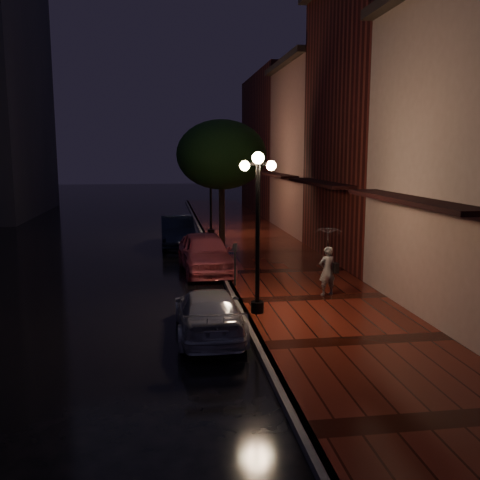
{
  "coord_description": "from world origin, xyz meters",
  "views": [
    {
      "loc": [
        -2.11,
        -18.78,
        4.43
      ],
      "look_at": [
        0.54,
        -0.43,
        1.4
      ],
      "focal_mm": 40.0,
      "sensor_mm": 36.0,
      "label": 1
    }
  ],
  "objects_px": {
    "street_tree": "(222,157)",
    "pink_car": "(205,253)",
    "navy_car": "(177,231)",
    "woman_with_umbrella": "(328,250)",
    "silver_car": "(209,312)",
    "streetlamp_far": "(211,188)",
    "parking_meter": "(235,260)",
    "streetlamp_near": "(258,223)"
  },
  "relations": [
    {
      "from": "street_tree",
      "to": "parking_meter",
      "type": "bearing_deg",
      "value": -93.3
    },
    {
      "from": "navy_car",
      "to": "streetlamp_far",
      "type": "bearing_deg",
      "value": 49.41
    },
    {
      "from": "streetlamp_far",
      "to": "woman_with_umbrella",
      "type": "bearing_deg",
      "value": -79.08
    },
    {
      "from": "woman_with_umbrella",
      "to": "pink_car",
      "type": "bearing_deg",
      "value": -65.49
    },
    {
      "from": "silver_car",
      "to": "parking_meter",
      "type": "bearing_deg",
      "value": -105.85
    },
    {
      "from": "pink_car",
      "to": "navy_car",
      "type": "distance_m",
      "value": 6.09
    },
    {
      "from": "streetlamp_near",
      "to": "street_tree",
      "type": "bearing_deg",
      "value": 88.65
    },
    {
      "from": "streetlamp_near",
      "to": "silver_car",
      "type": "xyz_separation_m",
      "value": [
        -1.42,
        -1.2,
        -2.03
      ]
    },
    {
      "from": "streetlamp_near",
      "to": "navy_car",
      "type": "relative_size",
      "value": 0.99
    },
    {
      "from": "streetlamp_far",
      "to": "parking_meter",
      "type": "distance_m",
      "value": 11.09
    },
    {
      "from": "streetlamp_near",
      "to": "streetlamp_far",
      "type": "bearing_deg",
      "value": 90.0
    },
    {
      "from": "street_tree",
      "to": "silver_car",
      "type": "xyz_separation_m",
      "value": [
        -1.68,
        -12.19,
        -3.67
      ]
    },
    {
      "from": "streetlamp_near",
      "to": "silver_car",
      "type": "bearing_deg",
      "value": -139.67
    },
    {
      "from": "streetlamp_near",
      "to": "street_tree",
      "type": "height_order",
      "value": "street_tree"
    },
    {
      "from": "parking_meter",
      "to": "silver_car",
      "type": "bearing_deg",
      "value": -94.41
    },
    {
      "from": "street_tree",
      "to": "woman_with_umbrella",
      "type": "xyz_separation_m",
      "value": [
        2.15,
        -9.5,
        -2.71
      ]
    },
    {
      "from": "streetlamp_near",
      "to": "street_tree",
      "type": "distance_m",
      "value": 11.12
    },
    {
      "from": "silver_car",
      "to": "woman_with_umbrella",
      "type": "bearing_deg",
      "value": -144.73
    },
    {
      "from": "streetlamp_far",
      "to": "pink_car",
      "type": "bearing_deg",
      "value": -96.6
    },
    {
      "from": "streetlamp_near",
      "to": "woman_with_umbrella",
      "type": "height_order",
      "value": "streetlamp_near"
    },
    {
      "from": "street_tree",
      "to": "pink_car",
      "type": "height_order",
      "value": "street_tree"
    },
    {
      "from": "streetlamp_far",
      "to": "parking_meter",
      "type": "bearing_deg",
      "value": -91.04
    },
    {
      "from": "navy_car",
      "to": "woman_with_umbrella",
      "type": "distance_m",
      "value": 11.19
    },
    {
      "from": "streetlamp_near",
      "to": "silver_car",
      "type": "relative_size",
      "value": 1.09
    },
    {
      "from": "silver_car",
      "to": "woman_with_umbrella",
      "type": "height_order",
      "value": "woman_with_umbrella"
    },
    {
      "from": "street_tree",
      "to": "pink_car",
      "type": "bearing_deg",
      "value": -103.08
    },
    {
      "from": "woman_with_umbrella",
      "to": "parking_meter",
      "type": "relative_size",
      "value": 1.51
    },
    {
      "from": "streetlamp_near",
      "to": "navy_car",
      "type": "xyz_separation_m",
      "value": [
        -1.82,
        11.81,
        -1.88
      ]
    },
    {
      "from": "streetlamp_far",
      "to": "navy_car",
      "type": "bearing_deg",
      "value": -129.73
    },
    {
      "from": "streetlamp_far",
      "to": "street_tree",
      "type": "height_order",
      "value": "street_tree"
    },
    {
      "from": "streetlamp_near",
      "to": "woman_with_umbrella",
      "type": "relative_size",
      "value": 2.05
    },
    {
      "from": "silver_car",
      "to": "navy_car",
      "type": "bearing_deg",
      "value": -88.06
    },
    {
      "from": "streetlamp_far",
      "to": "woman_with_umbrella",
      "type": "relative_size",
      "value": 2.05
    },
    {
      "from": "pink_car",
      "to": "woman_with_umbrella",
      "type": "xyz_separation_m",
      "value": [
        3.36,
        -4.3,
        0.79
      ]
    },
    {
      "from": "streetlamp_near",
      "to": "parking_meter",
      "type": "relative_size",
      "value": 3.09
    },
    {
      "from": "street_tree",
      "to": "pink_car",
      "type": "relative_size",
      "value": 1.32
    },
    {
      "from": "pink_car",
      "to": "parking_meter",
      "type": "distance_m",
      "value": 2.87
    },
    {
      "from": "streetlamp_near",
      "to": "woman_with_umbrella",
      "type": "distance_m",
      "value": 3.03
    },
    {
      "from": "streetlamp_near",
      "to": "street_tree",
      "type": "xyz_separation_m",
      "value": [
        0.26,
        10.99,
        1.64
      ]
    },
    {
      "from": "streetlamp_near",
      "to": "parking_meter",
      "type": "height_order",
      "value": "streetlamp_near"
    },
    {
      "from": "street_tree",
      "to": "woman_with_umbrella",
      "type": "bearing_deg",
      "value": -77.23
    },
    {
      "from": "silver_car",
      "to": "pink_car",
      "type": "bearing_deg",
      "value": -93.64
    }
  ]
}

